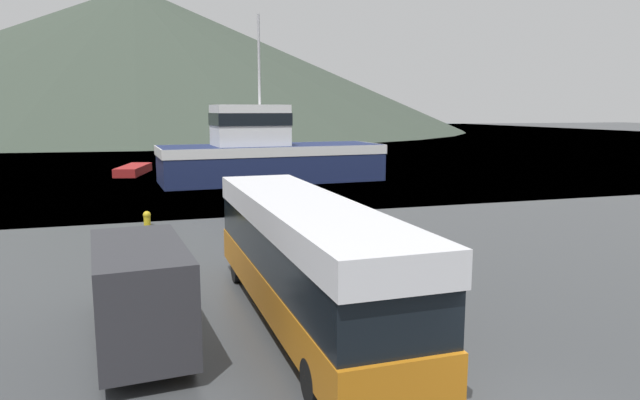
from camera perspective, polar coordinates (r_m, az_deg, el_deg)
The scene contains 8 objects.
water_surface at distance 150.05m, azimuth -14.80°, elevation 6.57°, with size 240.00×240.00×0.00m, color slate.
hill_backdrop at distance 174.46m, azimuth -17.82°, elevation 13.28°, with size 182.98×182.98×39.74m, color #333D33.
tour_bus at distance 15.15m, azimuth -1.63°, elevation -5.46°, with size 2.66×11.98×3.31m.
delivery_van at distance 14.51m, azimuth -17.69°, elevation -8.57°, with size 2.51×6.45×2.62m.
fishing_boat at distance 45.36m, azimuth -5.30°, elevation 4.70°, with size 17.78×7.05×12.84m.
storage_bin at distance 21.02m, azimuth 3.79°, elevation -5.09°, with size 1.19×1.24×1.05m.
small_boat at distance 53.29m, azimuth -18.16°, elevation 2.89°, with size 3.29×6.66×0.74m.
mooring_bollard at distance 29.34m, azimuth -16.91°, elevation -1.71°, with size 0.38×0.38×0.72m.
Camera 1 is at (-6.41, -8.12, 5.65)m, focal length 32.00 mm.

